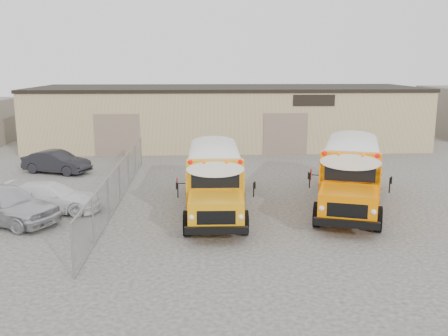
{
  "coord_description": "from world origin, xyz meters",
  "views": [
    {
      "loc": [
        -2.11,
        -20.38,
        6.43
      ],
      "look_at": [
        -1.01,
        2.74,
        1.6
      ],
      "focal_mm": 40.0,
      "sensor_mm": 36.0,
      "label": 1
    }
  ],
  "objects_px": {
    "school_bus_right": "(353,147)",
    "tarp_bundle": "(232,199)",
    "car_silver": "(4,204)",
    "car_white": "(51,197)",
    "car_dark": "(57,162)",
    "school_bus_left": "(213,151)"
  },
  "relations": [
    {
      "from": "school_bus_left",
      "to": "school_bus_right",
      "type": "relative_size",
      "value": 0.92
    },
    {
      "from": "school_bus_left",
      "to": "tarp_bundle",
      "type": "relative_size",
      "value": 6.35
    },
    {
      "from": "school_bus_right",
      "to": "tarp_bundle",
      "type": "height_order",
      "value": "school_bus_right"
    },
    {
      "from": "school_bus_left",
      "to": "car_white",
      "type": "relative_size",
      "value": 2.11
    },
    {
      "from": "tarp_bundle",
      "to": "car_dark",
      "type": "xyz_separation_m",
      "value": [
        -9.98,
        9.14,
        -0.09
      ]
    },
    {
      "from": "car_silver",
      "to": "car_white",
      "type": "distance_m",
      "value": 2.16
    },
    {
      "from": "car_white",
      "to": "car_dark",
      "type": "height_order",
      "value": "car_dark"
    },
    {
      "from": "school_bus_left",
      "to": "tarp_bundle",
      "type": "bearing_deg",
      "value": -85.12
    },
    {
      "from": "tarp_bundle",
      "to": "school_bus_left",
      "type": "bearing_deg",
      "value": 94.88
    },
    {
      "from": "car_silver",
      "to": "car_white",
      "type": "bearing_deg",
      "value": -14.29
    },
    {
      "from": "car_silver",
      "to": "car_white",
      "type": "height_order",
      "value": "car_silver"
    },
    {
      "from": "car_white",
      "to": "car_dark",
      "type": "distance_m",
      "value": 8.32
    },
    {
      "from": "school_bus_left",
      "to": "school_bus_right",
      "type": "xyz_separation_m",
      "value": [
        8.21,
        0.55,
        0.1
      ]
    },
    {
      "from": "school_bus_right",
      "to": "car_silver",
      "type": "bearing_deg",
      "value": -153.86
    },
    {
      "from": "car_white",
      "to": "school_bus_left",
      "type": "bearing_deg",
      "value": -43.9
    },
    {
      "from": "school_bus_left",
      "to": "car_white",
      "type": "distance_m",
      "value": 9.66
    },
    {
      "from": "car_silver",
      "to": "car_dark",
      "type": "relative_size",
      "value": 1.18
    },
    {
      "from": "car_silver",
      "to": "car_dark",
      "type": "distance_m",
      "value": 9.74
    },
    {
      "from": "car_silver",
      "to": "car_white",
      "type": "xyz_separation_m",
      "value": [
        1.4,
        1.63,
        -0.17
      ]
    },
    {
      "from": "school_bus_right",
      "to": "car_silver",
      "type": "distance_m",
      "value": 18.94
    },
    {
      "from": "tarp_bundle",
      "to": "car_white",
      "type": "bearing_deg",
      "value": 172.45
    },
    {
      "from": "tarp_bundle",
      "to": "car_dark",
      "type": "height_order",
      "value": "tarp_bundle"
    }
  ]
}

